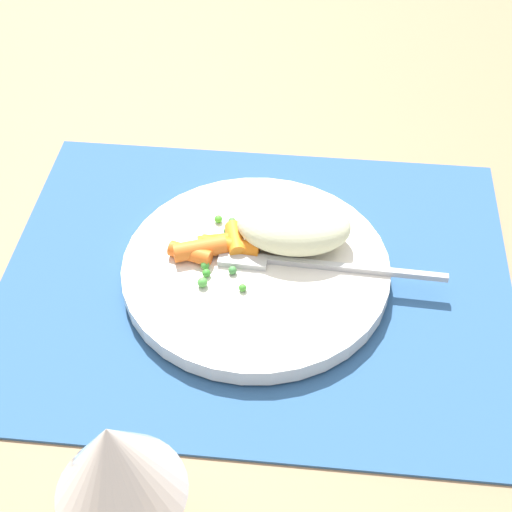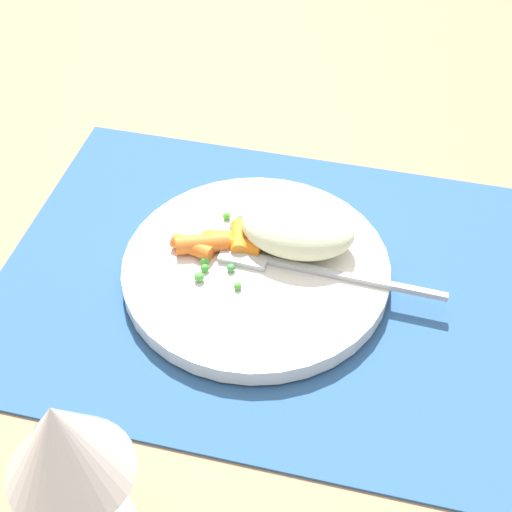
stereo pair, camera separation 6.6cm
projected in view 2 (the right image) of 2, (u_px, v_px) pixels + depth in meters
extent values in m
plane|color=#997551|center=(256.00, 280.00, 0.72)|extent=(2.40, 2.40, 0.00)
cube|color=#2D5684|center=(256.00, 278.00, 0.72)|extent=(0.48, 0.38, 0.01)
cylinder|color=silver|center=(256.00, 270.00, 0.71)|extent=(0.25, 0.25, 0.02)
ellipsoid|color=beige|center=(298.00, 229.00, 0.70)|extent=(0.11, 0.07, 0.04)
cylinder|color=orange|center=(239.00, 238.00, 0.72)|extent=(0.02, 0.04, 0.02)
cylinder|color=orange|center=(202.00, 244.00, 0.71)|extent=(0.05, 0.03, 0.02)
cylinder|color=orange|center=(191.00, 250.00, 0.70)|extent=(0.04, 0.02, 0.01)
cylinder|color=orange|center=(223.00, 237.00, 0.72)|extent=(0.04, 0.02, 0.01)
cylinder|color=orange|center=(233.00, 243.00, 0.71)|extent=(0.06, 0.02, 0.01)
sphere|color=#51B044|center=(199.00, 277.00, 0.68)|extent=(0.01, 0.01, 0.01)
sphere|color=#50A232|center=(266.00, 227.00, 0.73)|extent=(0.01, 0.01, 0.01)
sphere|color=green|center=(205.00, 260.00, 0.70)|extent=(0.01, 0.01, 0.01)
sphere|color=#42903A|center=(253.00, 246.00, 0.71)|extent=(0.01, 0.01, 0.01)
sphere|color=green|center=(227.00, 216.00, 0.74)|extent=(0.01, 0.01, 0.01)
sphere|color=green|center=(234.00, 229.00, 0.73)|extent=(0.01, 0.01, 0.01)
sphere|color=#459145|center=(231.00, 268.00, 0.69)|extent=(0.01, 0.01, 0.01)
sphere|color=#4A8D3B|center=(240.00, 219.00, 0.74)|extent=(0.01, 0.01, 0.01)
sphere|color=green|center=(205.00, 268.00, 0.69)|extent=(0.01, 0.01, 0.01)
sphere|color=green|center=(238.00, 286.00, 0.68)|extent=(0.01, 0.01, 0.01)
sphere|color=#4C9541|center=(238.00, 238.00, 0.72)|extent=(0.01, 0.01, 0.01)
cube|color=#B8B8B8|center=(243.00, 259.00, 0.70)|extent=(0.05, 0.02, 0.01)
cube|color=#B8B8B8|center=(355.00, 282.00, 0.68)|extent=(0.16, 0.01, 0.01)
cylinder|color=silver|center=(82.00, 500.00, 0.52)|extent=(0.01, 0.01, 0.08)
cone|color=silver|center=(61.00, 441.00, 0.46)|extent=(0.08, 0.08, 0.07)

